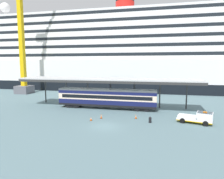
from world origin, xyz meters
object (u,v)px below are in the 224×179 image
(service_truck, at_px, (198,117))
(traffic_cone_far, at_px, (136,117))
(quay_bollard, at_px, (150,120))
(traffic_cone_near, at_px, (101,116))
(traffic_cone_mid, at_px, (91,119))
(dockside_crane, at_px, (23,38))
(cruise_ship, at_px, (114,56))
(train_carriage, at_px, (107,98))

(service_truck, relative_size, traffic_cone_far, 7.45)
(traffic_cone_far, height_order, quay_bollard, quay_bollard)
(service_truck, height_order, traffic_cone_near, service_truck)
(traffic_cone_mid, height_order, quay_bollard, quay_bollard)
(dockside_crane, distance_m, quay_bollard, 49.08)
(cruise_ship, height_order, traffic_cone_far, cruise_ship)
(cruise_ship, xyz_separation_m, traffic_cone_far, (13.48, -43.32, -11.90))
(dockside_crane, bearing_deg, traffic_cone_mid, -39.36)
(service_truck, xyz_separation_m, quay_bollard, (-7.32, -1.29, -0.47))
(service_truck, relative_size, dockside_crane, 0.10)
(cruise_ship, xyz_separation_m, train_carriage, (6.67, -36.82, -9.97))
(service_truck, xyz_separation_m, dockside_crane, (-46.95, 22.39, 16.19))
(train_carriage, bearing_deg, traffic_cone_mid, -91.38)
(train_carriage, bearing_deg, traffic_cone_far, -43.66)
(cruise_ship, relative_size, service_truck, 30.41)
(traffic_cone_near, xyz_separation_m, traffic_cone_far, (5.78, 1.23, -0.01))
(train_carriage, bearing_deg, cruise_ship, 100.27)
(cruise_ship, relative_size, train_carriage, 8.29)
(service_truck, distance_m, traffic_cone_mid, 17.00)
(service_truck, bearing_deg, traffic_cone_near, -177.70)
(dockside_crane, bearing_deg, service_truck, -25.49)
(service_truck, bearing_deg, quay_bollard, -170.05)
(train_carriage, distance_m, traffic_cone_near, 8.03)
(cruise_ship, bearing_deg, train_carriage, -79.73)
(traffic_cone_far, distance_m, quay_bollard, 3.10)
(traffic_cone_far, bearing_deg, dockside_crane, 149.62)
(train_carriage, height_order, dockside_crane, dockside_crane)
(traffic_cone_mid, bearing_deg, cruise_ship, 97.93)
(train_carriage, xyz_separation_m, traffic_cone_far, (6.81, -6.50, -1.93))
(traffic_cone_mid, bearing_deg, train_carriage, 88.62)
(train_carriage, relative_size, quay_bollard, 21.20)
(service_truck, height_order, traffic_cone_mid, service_truck)
(cruise_ship, xyz_separation_m, traffic_cone_near, (7.70, -44.54, -11.90))
(cruise_ship, distance_m, train_carriage, 38.72)
(train_carriage, relative_size, traffic_cone_mid, 31.94)
(traffic_cone_mid, height_order, dockside_crane, dockside_crane)
(dockside_crane, bearing_deg, train_carriage, -26.73)
(cruise_ship, distance_m, traffic_cone_far, 46.90)
(cruise_ship, height_order, dockside_crane, dockside_crane)
(service_truck, height_order, quay_bollard, service_truck)
(train_carriage, bearing_deg, dockside_crane, 153.27)
(train_carriage, height_order, traffic_cone_near, train_carriage)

